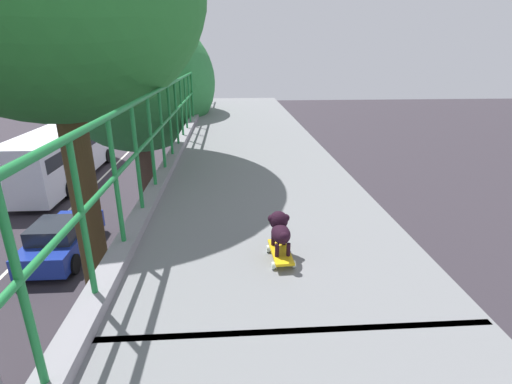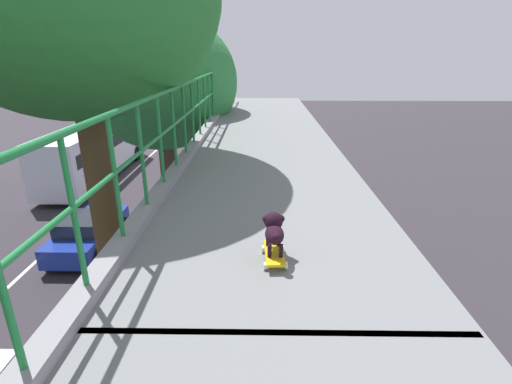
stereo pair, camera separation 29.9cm
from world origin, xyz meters
name	(u,v)px [view 2 (the right image)]	position (x,y,z in m)	size (l,w,h in m)	color
green_railing	(16,340)	(-0.25, 0.00, 5.76)	(0.20, 27.17, 1.28)	gray
car_blue_fifth	(88,232)	(-5.63, 11.41, 0.70)	(1.91, 4.17, 1.48)	#1C3299
city_bus	(95,148)	(-9.05, 20.64, 1.80)	(2.67, 10.76, 3.16)	white
roadside_tree_far	(161,84)	(-2.03, 10.44, 6.33)	(4.71, 4.71, 8.48)	#4A372D
toy_skateboard	(274,253)	(1.20, 1.36, 5.54)	(0.23, 0.47, 0.09)	gold
small_dog	(274,229)	(1.20, 1.42, 5.75)	(0.20, 0.42, 0.33)	black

